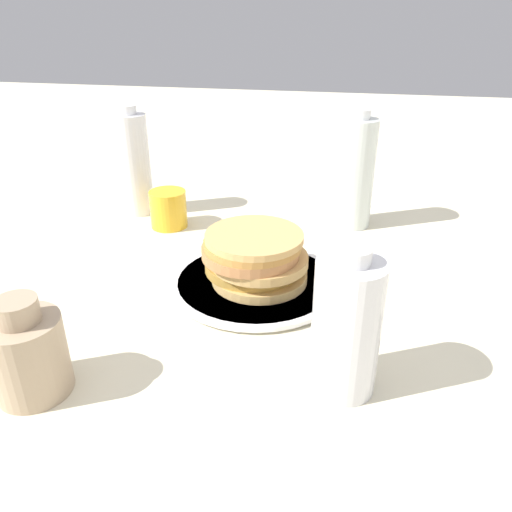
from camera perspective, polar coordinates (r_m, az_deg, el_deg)
ground_plane at (r=0.79m, az=1.33°, el=-4.27°), size 4.00×4.00×0.00m
plate at (r=0.81m, az=0.00°, el=-2.98°), size 0.27×0.27×0.01m
pancake_stack at (r=0.78m, az=-0.13°, el=-0.11°), size 0.17×0.17×0.08m
juice_glass at (r=1.03m, az=-9.98°, el=5.31°), size 0.07×0.07×0.07m
cream_jug at (r=0.63m, az=-24.64°, el=-10.05°), size 0.09×0.09×0.12m
water_bottle_near at (r=1.01m, az=11.26°, el=9.29°), size 0.08×0.08×0.23m
water_bottle_mid at (r=0.57m, az=10.28°, el=-7.90°), size 0.08×0.08×0.18m
water_bottle_far at (r=1.09m, az=-13.81°, el=10.17°), size 0.07×0.07×0.23m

